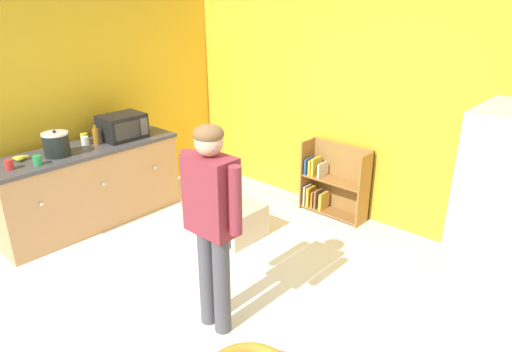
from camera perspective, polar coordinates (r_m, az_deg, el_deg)
ground_plane at (r=3.91m, az=-4.61°, el=-16.41°), size 12.00×12.00×0.00m
back_wall at (r=5.07m, az=14.46°, el=9.01°), size 5.20×0.06×2.70m
left_side_wall at (r=5.78m, az=-17.65°, el=10.20°), size 0.06×2.99×2.70m
kitchen_counter at (r=5.35m, az=-20.40°, el=-1.16°), size 0.65×2.04×0.90m
refrigerator at (r=3.51m, az=29.83°, el=-7.11°), size 0.73×0.68×1.78m
bookshelf at (r=5.36m, az=9.68°, el=-1.00°), size 0.80×0.28×0.85m
standing_person at (r=3.22m, az=-5.66°, el=-4.76°), size 0.57×0.22×1.64m
pet_carrier at (r=4.81m, az=-2.33°, el=-5.93°), size 0.42×0.55×0.36m
microwave at (r=5.37m, az=-16.65°, el=6.05°), size 0.37×0.48×0.28m
crock_pot at (r=5.01m, az=-24.09°, el=3.72°), size 0.26×0.26×0.27m
banana_bunch at (r=5.04m, az=-27.70°, el=2.08°), size 0.15×0.16×0.04m
amber_bottle at (r=5.24m, az=-19.71°, el=4.85°), size 0.07×0.07×0.25m
white_cup at (r=5.28m, az=-20.94°, el=4.21°), size 0.08×0.08×0.09m
green_cup at (r=4.83m, az=-26.07°, el=1.81°), size 0.08×0.08×0.09m
yellow_cup at (r=5.41m, az=-21.03°, el=4.59°), size 0.08×0.08×0.09m
red_cup at (r=4.82m, az=-28.92°, el=1.27°), size 0.08×0.08×0.09m
orange_cup at (r=5.70m, az=-13.79°, el=6.27°), size 0.08×0.08×0.09m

